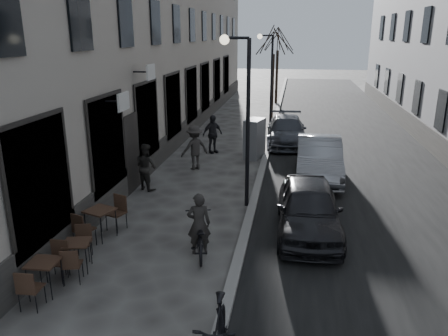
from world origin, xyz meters
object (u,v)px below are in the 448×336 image
(car_far, at_px, (286,131))
(pedestrian_mid, at_px, (195,148))
(tree_far, at_px, (278,40))
(pedestrian_far, at_px, (212,134))
(bistro_set_a, at_px, (45,274))
(pedestrian_near, at_px, (146,167))
(streetlamp_far, at_px, (269,70))
(bistro_set_b, at_px, (78,253))
(streetlamp_near, at_px, (242,104))
(car_mid, at_px, (319,158))
(tree_near, at_px, (274,41))
(car_near, at_px, (309,208))
(bistro_set_c, at_px, (101,221))
(bicycle, at_px, (199,235))
(utility_cabinet, at_px, (254,139))

(car_far, bearing_deg, pedestrian_mid, -128.88)
(tree_far, height_order, pedestrian_far, tree_far)
(bistro_set_a, bearing_deg, pedestrian_near, 87.37)
(car_far, bearing_deg, pedestrian_near, -124.94)
(streetlamp_far, xyz_separation_m, bistro_set_b, (-3.15, -16.44, -2.74))
(streetlamp_near, bearing_deg, pedestrian_near, 164.42)
(bistro_set_a, bearing_deg, car_mid, 53.05)
(streetlamp_far, relative_size, tree_near, 0.89)
(streetlamp_near, distance_m, pedestrian_near, 4.22)
(streetlamp_far, relative_size, car_near, 1.25)
(pedestrian_mid, bearing_deg, pedestrian_near, 26.98)
(pedestrian_mid, relative_size, car_mid, 0.39)
(bistro_set_c, xyz_separation_m, bicycle, (2.70, -0.41, -0.01))
(bistro_set_c, relative_size, pedestrian_far, 0.96)
(bicycle, height_order, car_far, car_far)
(tree_near, bearing_deg, bicycle, -92.18)
(pedestrian_near, xyz_separation_m, pedestrian_far, (1.35, 5.01, 0.05))
(bistro_set_a, xyz_separation_m, pedestrian_mid, (1.11, 8.85, 0.43))
(car_near, bearing_deg, car_mid, 82.78)
(bistro_set_c, distance_m, bicycle, 2.73)
(streetlamp_near, xyz_separation_m, pedestrian_far, (-2.02, 5.95, -2.31))
(bistro_set_a, relative_size, car_mid, 0.32)
(bistro_set_b, xyz_separation_m, pedestrian_far, (1.13, 10.39, 0.44))
(utility_cabinet, relative_size, car_mid, 0.37)
(bistro_set_a, xyz_separation_m, utility_cabinet, (3.26, 10.88, 0.40))
(pedestrian_far, height_order, car_near, pedestrian_far)
(pedestrian_near, relative_size, pedestrian_mid, 0.92)
(streetlamp_near, bearing_deg, streetlamp_far, 90.00)
(car_near, xyz_separation_m, car_mid, (0.47, 4.79, 0.05))
(tree_near, distance_m, bistro_set_c, 18.63)
(tree_far, distance_m, car_far, 13.52)
(streetlamp_far, distance_m, tree_far, 9.12)
(car_mid, bearing_deg, pedestrian_far, 148.90)
(streetlamp_near, bearing_deg, pedestrian_far, 108.77)
(bicycle, bearing_deg, utility_cabinet, -107.64)
(tree_far, relative_size, bistro_set_c, 3.47)
(pedestrian_mid, height_order, car_mid, pedestrian_mid)
(bistro_set_a, bearing_deg, car_near, 32.45)
(bicycle, bearing_deg, bistro_set_c, -22.99)
(utility_cabinet, bearing_deg, car_mid, -26.45)
(utility_cabinet, relative_size, pedestrian_far, 0.98)
(bistro_set_c, relative_size, car_far, 0.37)
(streetlamp_far, xyz_separation_m, pedestrian_far, (-2.02, -6.05, -2.31))
(tree_far, bearing_deg, pedestrian_near, -99.73)
(streetlamp_far, bearing_deg, bistro_set_b, -100.84)
(car_near, bearing_deg, car_far, 93.26)
(streetlamp_near, bearing_deg, car_near, -39.31)
(pedestrian_far, xyz_separation_m, car_near, (4.02, -7.59, -0.16))
(bistro_set_c, bearing_deg, streetlamp_near, 60.18)
(streetlamp_near, bearing_deg, pedestrian_mid, 123.27)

